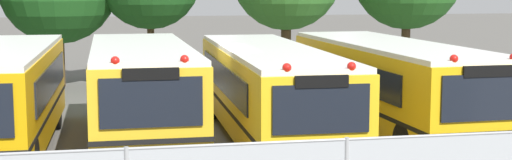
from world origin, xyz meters
TOP-DOWN VIEW (x-y plane):
  - ground_plane at (0.00, 0.00)m, footprint 160.00×160.00m
  - school_bus_1 at (-1.60, 0.20)m, footprint 2.61×9.21m
  - school_bus_2 at (1.71, -0.16)m, footprint 2.61×10.65m
  - school_bus_3 at (5.23, 0.15)m, footprint 2.86×10.29m

SIDE VIEW (x-z plane):
  - ground_plane at x=0.00m, z-range 0.00..0.00m
  - school_bus_2 at x=1.71m, z-range 0.07..2.67m
  - school_bus_3 at x=5.23m, z-range 0.07..2.72m
  - school_bus_1 at x=-1.60m, z-range 0.07..2.76m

